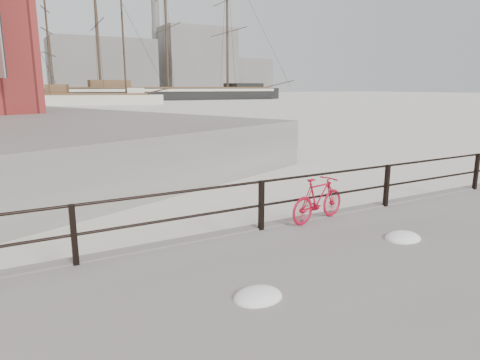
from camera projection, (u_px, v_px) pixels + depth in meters
name	position (u px, v px, depth m)	size (l,w,h in m)	color
ground	(468.00, 200.00, 12.09)	(400.00, 400.00, 0.00)	white
guardrail	(476.00, 172.00, 11.78)	(28.00, 0.10, 1.00)	black
bicycle	(318.00, 199.00, 8.99)	(1.57, 0.23, 0.95)	#AF0B25
barque_black	(169.00, 100.00, 101.45)	(67.31, 22.03, 37.57)	black
schooner_mid	(91.00, 105.00, 74.86)	(26.76, 11.32, 19.44)	beige
industrial_west	(103.00, 68.00, 138.92)	(32.00, 18.00, 18.00)	gray
industrial_mid	(195.00, 62.00, 159.30)	(26.00, 20.00, 24.00)	gray
industrial_east	(242.00, 77.00, 175.64)	(20.00, 16.00, 14.00)	gray
smokestack	(156.00, 33.00, 155.18)	(2.80, 2.80, 44.00)	gray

